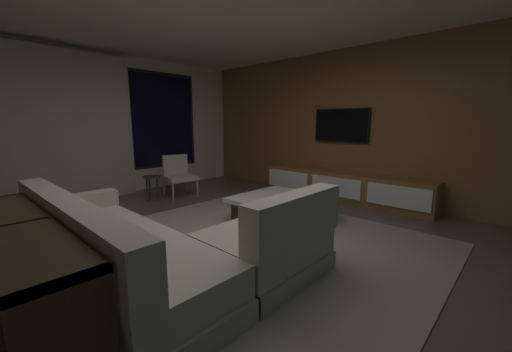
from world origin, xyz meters
TOP-DOWN VIEW (x-y plane):
  - floor at (0.00, 0.00)m, footprint 9.20×9.20m
  - back_wall_with_window at (-0.06, 3.62)m, footprint 6.60×0.30m
  - media_wall at (3.06, 0.00)m, footprint 0.12×7.80m
  - area_rug at (0.35, -0.10)m, footprint 3.20×3.80m
  - sectional_couch at (-0.93, -0.07)m, footprint 1.98×2.50m
  - coffee_table at (1.07, 0.15)m, footprint 1.16×1.16m
  - book_stack_on_coffee_table at (1.09, 0.10)m, footprint 0.27×0.21m
  - accent_chair_near_window at (0.99, 2.61)m, footprint 0.64×0.66m
  - side_stool at (0.40, 2.56)m, footprint 0.32×0.32m
  - media_console at (2.77, 0.05)m, footprint 0.46×3.10m
  - mounted_tv at (2.95, 0.25)m, footprint 0.05×1.05m
  - console_table_behind_couch at (-1.85, 0.06)m, footprint 0.40×2.10m

SIDE VIEW (x-z plane):
  - floor at x=0.00m, z-range 0.00..0.00m
  - area_rug at x=0.35m, z-range 0.00..0.01m
  - coffee_table at x=1.07m, z-range 0.01..0.37m
  - media_console at x=2.77m, z-range -0.01..0.51m
  - sectional_couch at x=-0.93m, z-range -0.12..0.70m
  - side_stool at x=0.40m, z-range 0.14..0.60m
  - book_stack_on_coffee_table at x=1.09m, z-range 0.36..0.41m
  - console_table_behind_couch at x=-1.85m, z-range 0.04..0.78m
  - accent_chair_near_window at x=0.99m, z-range 0.04..0.82m
  - back_wall_with_window at x=-0.06m, z-range -0.01..2.69m
  - mounted_tv at x=2.95m, z-range 1.05..1.65m
  - media_wall at x=3.06m, z-range 0.00..2.70m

